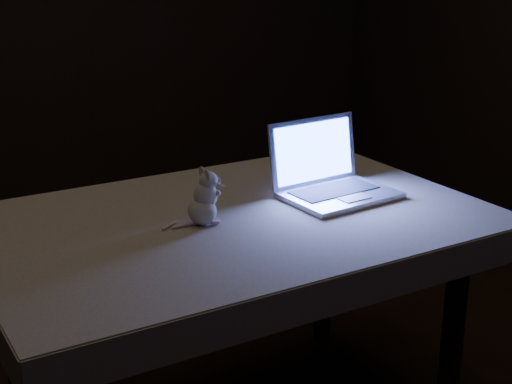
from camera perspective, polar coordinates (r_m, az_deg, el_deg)
table at (r=2.33m, az=-1.71°, el=-10.53°), size 1.42×0.96×0.73m
tablecloth at (r=2.21m, az=0.90°, el=-2.90°), size 1.54×1.09×0.10m
laptop at (r=2.30m, az=6.55°, el=2.26°), size 0.37×0.34×0.23m
plush_mouse at (r=2.09m, az=-4.19°, el=-0.39°), size 0.14×0.14×0.16m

